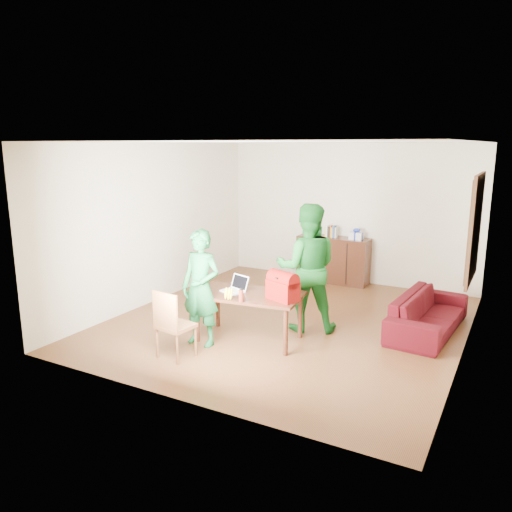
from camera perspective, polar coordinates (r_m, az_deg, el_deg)
The scene contains 10 objects.
room at distance 7.52m, azimuth 4.35°, elevation 2.20°, with size 5.20×5.70×2.90m.
table at distance 6.87m, azimuth -0.80°, elevation -4.93°, with size 1.52×0.98×0.67m.
chair at distance 6.50m, azimuth -9.18°, elevation -9.22°, with size 0.45×0.44×0.90m.
person_near at distance 6.72m, azimuth -6.32°, elevation -3.65°, with size 0.58×0.38×1.58m, color #115023.
person_far at distance 7.22m, azimuth 5.86°, elevation -1.34°, with size 0.90×0.70×1.86m, color #145B1D.
laptop at distance 6.90m, azimuth -2.73°, elevation -3.78°, with size 0.36×0.30×0.22m.
bananas at distance 6.59m, azimuth -3.15°, elevation -4.71°, with size 0.16×0.10×0.06m, color gold, non-canonical shape.
bottle at distance 6.45m, azimuth -1.72°, elevation -4.50°, with size 0.06×0.06×0.19m, color #5B2114.
red_bag at distance 6.53m, azimuth 3.08°, elevation -3.75°, with size 0.41×0.24×0.30m, color #750708.
sofa at distance 7.68m, azimuth 19.08°, elevation -6.21°, with size 1.88×0.74×0.55m, color #37070A.
Camera 1 is at (3.03, -6.63, 2.66)m, focal length 35.00 mm.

